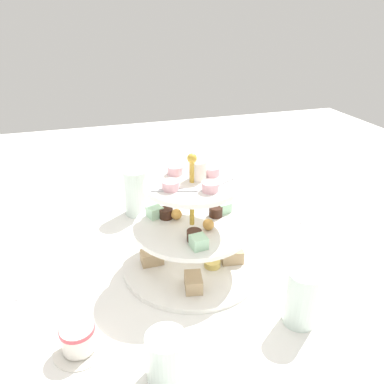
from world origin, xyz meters
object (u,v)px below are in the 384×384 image
Objects in this scene: water_glass_tall_right at (136,192)px; butter_knife_left at (282,215)px; water_glass_mid_back at (302,298)px; butter_knife_right at (38,274)px; teacup_with_saucer at (78,339)px; tiered_serving_stand at (192,234)px; water_glass_short_left at (166,357)px.

butter_knife_left is (0.38, -0.14, -0.06)m from water_glass_tall_right.
butter_knife_right is at bearing 148.52° from water_glass_mid_back.
teacup_with_saucer is 0.53× the size of butter_knife_left.
teacup_with_saucer is at bearing -145.98° from tiered_serving_stand.
water_glass_short_left is at bearing -35.38° from teacup_with_saucer.
tiered_serving_stand is 0.35m from butter_knife_left.
teacup_with_saucer is at bearing 85.85° from butter_knife_left.
water_glass_mid_back reaches higher than butter_knife_left.
water_glass_mid_back is (-0.17, -0.36, 0.05)m from butter_knife_left.
tiered_serving_stand reaches higher than butter_knife_right.
water_glass_tall_right is at bearing 68.66° from teacup_with_saucer.
water_glass_short_left is (-0.12, -0.26, -0.04)m from tiered_serving_stand.
teacup_with_saucer is 0.40m from water_glass_mid_back.
tiered_serving_stand is 2.80× the size of water_glass_mid_back.
tiered_serving_stand is at bearing -74.67° from water_glass_tall_right.
water_glass_mid_back is at bearing 121.74° from butter_knife_left.
water_glass_mid_back is at bearing -57.69° from tiered_serving_stand.
butter_knife_right is at bearing -140.66° from water_glass_tall_right.
water_glass_mid_back is at bearing -7.22° from teacup_with_saucer.
water_glass_tall_right reaches higher than water_glass_mid_back.
butter_knife_left is at bearing 43.40° from water_glass_short_left.
butter_knife_left is (0.56, 0.31, -0.02)m from teacup_with_saucer.
water_glass_tall_right reaches higher than butter_knife_right.
butter_knife_left is 1.00× the size of butter_knife_right.
tiered_serving_stand is at bearing 122.31° from water_glass_mid_back.
tiered_serving_stand reaches higher than butter_knife_left.
butter_knife_left is at bearing 25.06° from tiered_serving_stand.
butter_knife_left is 0.64m from butter_knife_right.
butter_knife_right is (-0.08, 0.24, -0.02)m from teacup_with_saucer.
tiered_serving_stand is 2.37× the size of water_glass_tall_right.
water_glass_short_left is at bearing -94.83° from water_glass_tall_right.
teacup_with_saucer is 0.82× the size of water_glass_mid_back.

